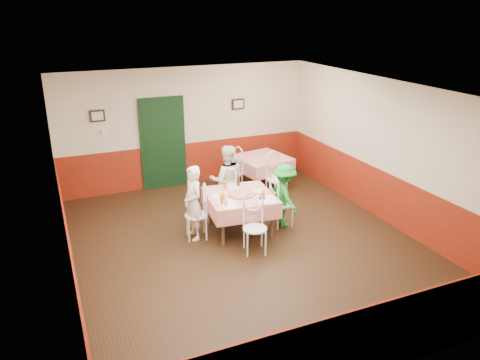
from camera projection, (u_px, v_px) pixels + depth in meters
name	position (u px, v px, depth m)	size (l,w,h in m)	color
floor	(246.00, 245.00, 8.49)	(7.00, 7.00, 0.00)	black
ceiling	(247.00, 91.00, 7.51)	(7.00, 7.00, 0.00)	white
back_wall	(187.00, 127.00, 11.02)	(6.00, 0.10, 2.80)	beige
front_wall	(379.00, 273.00, 4.99)	(6.00, 0.10, 2.80)	beige
left_wall	(61.00, 199.00, 6.90)	(0.10, 7.00, 2.80)	beige
right_wall	(387.00, 152.00, 9.10)	(0.10, 7.00, 2.80)	beige
wainscot_back	(188.00, 163.00, 11.32)	(6.00, 0.03, 1.00)	maroon
wainscot_front	(370.00, 341.00, 5.31)	(6.00, 0.03, 1.00)	maroon
wainscot_left	(70.00, 253.00, 7.22)	(0.03, 7.00, 1.00)	maroon
wainscot_right	(382.00, 195.00, 9.41)	(0.03, 7.00, 1.00)	maroon
door	(163.00, 144.00, 10.88)	(0.96, 0.06, 2.10)	black
picture_left	(97.00, 116.00, 10.08)	(0.32, 0.03, 0.26)	black
picture_right	(238.00, 104.00, 11.29)	(0.32, 0.03, 0.26)	black
thermostat	(104.00, 131.00, 10.24)	(0.10, 0.03, 0.10)	white
main_table	(240.00, 213.00, 8.89)	(1.22, 1.22, 0.77)	red
second_table	(262.00, 172.00, 11.06)	(1.12, 1.12, 0.77)	red
chair_left	(196.00, 215.00, 8.62)	(0.42, 0.42, 0.90)	white
chair_right	(281.00, 204.00, 9.11)	(0.42, 0.42, 0.90)	white
chair_far	(227.00, 194.00, 9.63)	(0.42, 0.42, 0.90)	white
chair_near	(255.00, 229.00, 8.11)	(0.42, 0.42, 0.90)	white
chair_second_a	(233.00, 174.00, 10.76)	(0.42, 0.42, 0.90)	white
chair_second_b	(276.00, 180.00, 10.39)	(0.42, 0.42, 0.90)	white
pizza	(242.00, 194.00, 8.73)	(0.46, 0.46, 0.03)	#B74723
plate_left	(217.00, 196.00, 8.65)	(0.25, 0.25, 0.01)	white
plate_right	(261.00, 191.00, 8.89)	(0.25, 0.25, 0.01)	white
plate_far	(233.00, 187.00, 9.10)	(0.25, 0.25, 0.01)	white
glass_a	(222.00, 199.00, 8.37)	(0.08, 0.08, 0.16)	#BF7219
glass_b	(263.00, 194.00, 8.62)	(0.07, 0.07, 0.13)	#BF7219
glass_c	(225.00, 184.00, 9.05)	(0.08, 0.08, 0.15)	#BF7219
beer_bottle	(238.00, 181.00, 9.13)	(0.06, 0.06, 0.23)	#381C0A
shaker_a	(225.00, 203.00, 8.25)	(0.04, 0.04, 0.09)	silver
shaker_b	(227.00, 204.00, 8.23)	(0.04, 0.04, 0.09)	silver
shaker_c	(222.00, 202.00, 8.29)	(0.04, 0.04, 0.09)	#B23319
menu_left	(228.00, 204.00, 8.32)	(0.30, 0.40, 0.00)	white
menu_right	(266.00, 200.00, 8.52)	(0.30, 0.40, 0.00)	white
wallet	(262.00, 198.00, 8.57)	(0.11, 0.09, 0.02)	black
diner_left	(193.00, 203.00, 8.52)	(0.51, 0.34, 1.40)	gray
diner_far	(227.00, 180.00, 9.57)	(0.71, 0.56, 1.47)	gray
diner_right	(284.00, 195.00, 9.06)	(0.81, 0.47, 1.25)	gray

